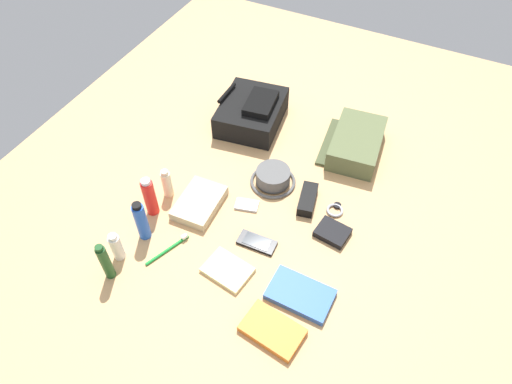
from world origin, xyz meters
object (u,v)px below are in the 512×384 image
Objects in this scene: toiletry_pouch at (356,143)px; notepad at (228,270)px; paperback_novel at (272,330)px; wallet at (332,232)px; toothpaste_tube at (117,247)px; folded_towel at (199,203)px; shampoo_bottle at (105,262)px; cell_phone at (257,242)px; backpack at (252,112)px; deodorant_spray at (141,221)px; sunscreen_spray at (150,197)px; bucket_hat at (273,178)px; sunglasses_case at (308,199)px; toothbrush at (170,248)px; lotion_bottle at (167,183)px; media_player at (247,205)px; travel_guidebook at (300,294)px; wristwatch at (335,210)px.

notepad is at bearing 165.31° from toiletry_pouch.
paperback_novel reaches higher than notepad.
notepad is (-0.29, 0.26, -0.00)m from wallet.
folded_towel is at bearing -22.62° from toothpaste_tube.
cell_phone is (0.32, -0.37, -0.07)m from shampoo_bottle.
toothpaste_tube is 0.73m from wallet.
backpack is 1.97× the size of deodorant_spray.
sunscreen_spray is at bearing 124.92° from folded_towel.
sunglasses_case is (-0.03, -0.16, -0.01)m from bucket_hat.
backpack is at bearing -4.66° from shampoo_bottle.
sunscreen_spray is at bearing 69.08° from paperback_novel.
paperback_novel is (-0.22, -0.58, -0.07)m from sunscreen_spray.
toothbrush is at bearing 151.05° from toiletry_pouch.
media_player is at bearing -74.52° from lotion_bottle.
deodorant_spray is at bearing 152.90° from folded_towel.
travel_guidebook is 0.40m from media_player.
media_player is 0.22m from sunglasses_case.
deodorant_spray is 0.56m from paperback_novel.
shampoo_bottle reaches higher than paperback_novel.
sunglasses_case is (0.51, 0.10, 0.01)m from paperback_novel.
media_player is at bearing 108.45° from sunglasses_case.
paperback_novel is 0.52m from sunglasses_case.
lotion_bottle is at bearing 70.22° from notepad.
cell_phone is 0.82× the size of toothbrush.
media_player is (0.40, 0.29, -0.01)m from paperback_novel.
media_player is (0.17, -0.29, -0.08)m from sunscreen_spray.
travel_guidebook is (-0.68, -0.51, -0.05)m from backpack.
backpack is 2.40× the size of sunglasses_case.
bucket_hat is 0.26m from wristwatch.
shampoo_bottle is 1.10× the size of notepad.
lotion_bottle is 1.15× the size of wallet.
lotion_bottle is at bearing 106.58° from wallet.
backpack is 2.00× the size of sunscreen_spray.
bucket_hat reaches higher than travel_guidebook.
notepad is 0.30m from folded_towel.
notepad is at bearing 95.24° from travel_guidebook.
deodorant_spray is (0.18, -0.01, 0.00)m from shampoo_bottle.
toothbrush reaches higher than wristwatch.
notepad reaches higher than cell_phone.
toothbrush is at bearing -34.49° from shampoo_bottle.
bucket_hat is 0.32m from wallet.
backpack reaches higher than lotion_bottle.
cell_phone is at bearing 143.20° from wristwatch.
lotion_bottle is at bearing 99.94° from sunglasses_case.
cell_phone is 0.90× the size of notepad.
sunscreen_spray is (-0.60, 0.10, 0.03)m from backpack.
sunscreen_spray is (0.28, 0.03, 0.00)m from shampoo_bottle.
wallet is at bearing -55.22° from cell_phone.
paperback_novel is (-0.54, -0.25, -0.02)m from bucket_hat.
lotion_bottle reaches higher than toothpaste_tube.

